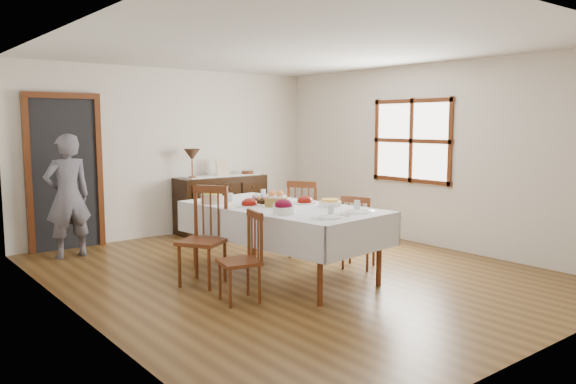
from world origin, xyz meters
TOP-DOWN VIEW (x-y plane):
  - ground at (0.00, 0.00)m, footprint 6.00×6.00m
  - room_shell at (-0.15, 0.42)m, footprint 5.02×6.02m
  - dining_table at (-0.22, -0.06)m, footprint 1.48×2.51m
  - chair_left_near at (-1.07, -0.54)m, footprint 0.45×0.45m
  - chair_left_far at (-1.05, 0.24)m, footprint 0.61×0.61m
  - chair_right_near at (0.72, -0.35)m, footprint 0.51×0.51m
  - chair_right_far at (0.60, 0.49)m, footprint 0.58×0.58m
  - sideboard at (0.69, 2.72)m, footprint 1.50×0.55m
  - person at (-1.84, 2.41)m, footprint 0.56×0.37m
  - bread_basket at (-0.27, -0.02)m, footprint 0.26×0.26m
  - egg_basket at (-0.26, 0.30)m, footprint 0.28×0.28m
  - ham_platter_a at (-0.52, 0.15)m, footprint 0.30×0.30m
  - ham_platter_b at (0.12, -0.07)m, footprint 0.28×0.28m
  - beet_bowl at (-0.54, -0.51)m, footprint 0.23×0.23m
  - carrot_bowl at (0.04, 0.39)m, footprint 0.22×0.22m
  - pineapple_bowl at (-0.72, 0.65)m, footprint 0.25×0.25m
  - casserole_dish at (0.22, -0.39)m, footprint 0.26×0.26m
  - butter_dish at (-0.36, -0.22)m, footprint 0.15×0.11m
  - setting_left at (-0.28, -0.93)m, footprint 0.43×0.31m
  - setting_right at (0.18, -0.86)m, footprint 0.43×0.31m
  - glass_far_a at (-0.48, 0.62)m, footprint 0.07×0.07m
  - glass_far_b at (0.10, 0.74)m, footprint 0.06×0.06m
  - runner at (0.72, 2.73)m, footprint 1.30×0.35m
  - table_lamp at (0.16, 2.72)m, footprint 0.26×0.26m
  - picture_frame at (0.71, 2.70)m, footprint 0.22×0.08m
  - deco_bowl at (1.21, 2.73)m, footprint 0.20×0.20m

SIDE VIEW (x-z plane):
  - ground at x=0.00m, z-range 0.00..0.00m
  - sideboard at x=0.69m, z-range 0.00..0.90m
  - chair_right_near at x=0.72m, z-range 0.01..0.90m
  - chair_left_near at x=-1.07m, z-range 0.01..0.90m
  - chair_right_far at x=0.60m, z-range 0.01..1.03m
  - chair_left_far at x=-1.05m, z-range 0.01..1.08m
  - dining_table at x=-0.22m, z-range 0.31..1.14m
  - setting_left at x=-0.28m, z-range 0.79..0.89m
  - setting_right at x=0.18m, z-range 0.79..0.89m
  - ham_platter_a at x=-0.52m, z-range 0.79..0.91m
  - ham_platter_b at x=0.12m, z-range 0.79..0.91m
  - egg_basket at x=-0.26m, z-range 0.80..0.91m
  - butter_dish at x=-0.36m, z-range 0.82..0.89m
  - casserole_dish at x=0.22m, z-range 0.82..0.90m
  - carrot_bowl at x=0.04m, z-range 0.82..0.90m
  - glass_far_b at x=0.10m, z-range 0.82..0.92m
  - person at x=-1.84m, z-range 0.00..1.74m
  - glass_far_a at x=-0.48m, z-range 0.82..0.92m
  - beet_bowl at x=-0.54m, z-range 0.81..0.96m
  - pineapple_bowl at x=-0.72m, z-range 0.81..0.96m
  - bread_basket at x=-0.27m, z-range 0.80..0.98m
  - runner at x=0.72m, z-range 0.90..0.91m
  - deco_bowl at x=1.21m, z-range 0.90..0.96m
  - picture_frame at x=0.71m, z-range 0.90..1.18m
  - table_lamp at x=0.16m, z-range 1.03..1.49m
  - room_shell at x=-0.15m, z-range 0.32..2.97m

